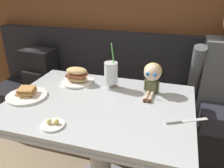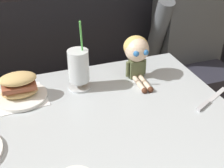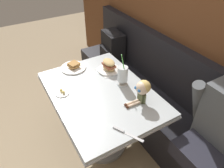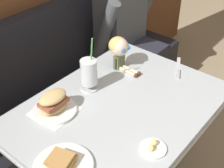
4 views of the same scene
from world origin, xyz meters
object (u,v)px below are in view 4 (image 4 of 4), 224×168
Objects in this scene: butter_knife at (178,71)px; butter_saucer at (153,148)px; seated_doll at (119,49)px; sandwich_plate at (54,105)px; diner_patron at (124,22)px; milkshake_glass at (89,73)px; toast_plate at (63,165)px.

butter_saucer is at bearing -159.98° from butter_knife.
seated_doll reaches higher than butter_saucer.
diner_patron is (1.03, 0.36, -0.04)m from sandwich_plate.
seated_doll is (0.42, 0.52, 0.12)m from butter_saucer.
butter_saucer is 0.55× the size of butter_knife.
milkshake_glass is 2.62× the size of butter_saucer.
toast_plate is at bearing 179.40° from butter_knife.
butter_knife is (0.71, -0.29, -0.04)m from sandwich_plate.
milkshake_glass reaches higher than seated_doll.
sandwich_plate is 1.00× the size of seated_doll.
butter_saucer is 0.55× the size of seated_doll.
diner_patron reaches higher than butter_saucer.
butter_saucer is 0.15× the size of diner_patron.
diner_patron is (0.93, 0.88, -0.01)m from butter_saucer.
butter_saucer is at bearing -36.01° from toast_plate.
butter_saucer is 0.64m from butter_knife.
milkshake_glass is (0.46, 0.28, 0.09)m from toast_plate.
diner_patron is at bearing 27.38° from toast_plate.
butter_saucer reaches higher than butter_knife.
diner_patron reaches higher than sandwich_plate.
sandwich_plate is 0.77m from butter_knife.
diner_patron is at bearing 25.05° from milkshake_glass.
toast_plate is 0.55m from milkshake_glass.
toast_plate is 0.36m from sandwich_plate.
milkshake_glass reaches higher than butter_knife.
milkshake_glass is 1.43× the size of sandwich_plate.
sandwich_plate is at bearing 101.42° from butter_saucer.
sandwich_plate reaches higher than toast_plate.
diner_patron is (0.78, 0.36, -0.10)m from milkshake_glass.
toast_plate is 1.14× the size of seated_doll.
butter_knife is 0.73m from diner_patron.
diner_patron is (0.51, 0.36, -0.13)m from seated_doll.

